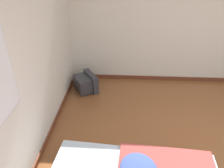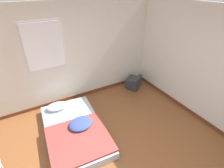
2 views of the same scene
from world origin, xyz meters
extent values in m
cube|color=silver|center=(0.00, 2.66, 1.30)|extent=(7.68, 0.06, 2.60)
cube|color=silver|center=(2.67, 0.00, 1.30)|extent=(0.06, 7.67, 2.60)
cube|color=brown|center=(2.63, 0.00, 0.04)|extent=(0.02, 7.67, 0.09)
cube|color=#333338|center=(2.06, 2.33, 0.17)|extent=(0.51, 0.45, 0.29)
cube|color=#333338|center=(2.16, 2.18, 0.18)|extent=(0.51, 0.38, 0.36)
cube|color=#283342|center=(2.19, 2.13, 0.19)|extent=(0.37, 0.24, 0.26)
camera|label=1|loc=(-1.77, 1.50, 2.44)|focal=35.00mm
camera|label=2|loc=(-0.85, -1.53, 2.96)|focal=28.00mm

